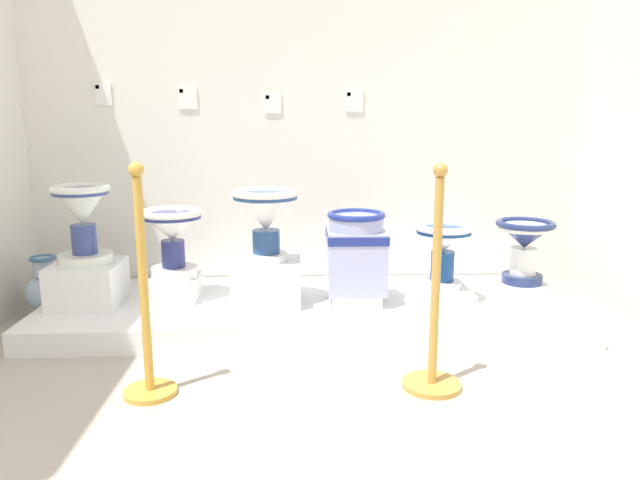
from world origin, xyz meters
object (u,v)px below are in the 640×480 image
object	(u,v)px
plinth_block_squat_floral	(88,284)
stanchion_post_near_left	(146,323)
plinth_block_slender_white	(267,282)
info_placard_fourth	(354,101)
antique_toilet_rightmost	(443,243)
antique_toilet_broad_patterned	(525,240)
decorative_vase_corner	(46,290)
info_placard_first	(103,94)
plinth_block_rightmost	(441,295)
antique_toilet_slender_white	(266,212)
plinth_block_broad_patterned	(521,288)
antique_toilet_central_ornate	(172,231)
stanchion_post_near_right	(434,326)
antique_toilet_squat_floral	(82,213)
plinth_block_pale_glazed	(355,296)
plinth_block_central_ornate	(175,288)
info_placard_third	(273,103)
info_placard_second	(188,98)
antique_toilet_pale_glazed	(356,250)

from	to	relation	value
plinth_block_squat_floral	stanchion_post_near_left	world-z (taller)	stanchion_post_near_left
plinth_block_slender_white	info_placard_fourth	xyz separation A→B (m)	(0.56, 0.60, 1.06)
antique_toilet_rightmost	antique_toilet_broad_patterned	size ratio (longest dim) A/B	0.98
antique_toilet_broad_patterned	decorative_vase_corner	bearing A→B (deg)	178.40
info_placard_first	plinth_block_squat_floral	bearing A→B (deg)	-87.67
plinth_block_squat_floral	plinth_block_rightmost	distance (m)	2.08
antique_toilet_slender_white	plinth_block_broad_patterned	size ratio (longest dim) A/B	1.36
antique_toilet_central_ornate	plinth_block_slender_white	size ratio (longest dim) A/B	1.05
plinth_block_squat_floral	stanchion_post_near_right	world-z (taller)	stanchion_post_near_right
antique_toilet_squat_floral	decorative_vase_corner	world-z (taller)	antique_toilet_squat_floral
info_placard_first	antique_toilet_broad_patterned	bearing A→B (deg)	-9.68
antique_toilet_central_ornate	info_placard_first	size ratio (longest dim) A/B	2.80
plinth_block_squat_floral	plinth_block_pale_glazed	size ratio (longest dim) A/B	1.23
plinth_block_central_ornate	stanchion_post_near_left	size ratio (longest dim) A/B	0.30
stanchion_post_near_left	antique_toilet_rightmost	bearing A→B (deg)	30.28
info_placard_first	stanchion_post_near_right	distance (m)	2.59
plinth_block_squat_floral	plinth_block_slender_white	xyz separation A→B (m)	(1.04, -0.01, 0.00)
info_placard_third	decorative_vase_corner	distance (m)	1.85
antique_toilet_rightmost	antique_toilet_broad_patterned	bearing A→B (deg)	15.58
plinth_block_slender_white	decorative_vase_corner	bearing A→B (deg)	170.69
antique_toilet_broad_patterned	info_placard_third	size ratio (longest dim) A/B	3.03
plinth_block_squat_floral	info_placard_second	size ratio (longest dim) A/B	2.65
plinth_block_squat_floral	info_placard_third	distance (m)	1.60
stanchion_post_near_left	info_placard_second	bearing A→B (deg)	92.12
antique_toilet_central_ornate	stanchion_post_near_left	size ratio (longest dim) A/B	0.40
decorative_vase_corner	info_placard_second	bearing A→B (deg)	23.12
plinth_block_broad_patterned	plinth_block_pale_glazed	bearing A→B (deg)	-172.35
antique_toilet_central_ornate	info_placard_third	distance (m)	1.07
plinth_block_rightmost	plinth_block_broad_patterned	xyz separation A→B (m)	(0.54, 0.15, -0.01)
plinth_block_central_ornate	info_placard_second	xyz separation A→B (m)	(0.03, 0.49, 1.14)
antique_toilet_pale_glazed	antique_toilet_squat_floral	bearing A→B (deg)	179.87
plinth_block_slender_white	plinth_block_rightmost	world-z (taller)	plinth_block_slender_white
plinth_block_central_ornate	info_placard_first	size ratio (longest dim) A/B	2.07
antique_toilet_squat_floral	stanchion_post_near_left	bearing A→B (deg)	-57.41
antique_toilet_squat_floral	plinth_block_pale_glazed	world-z (taller)	antique_toilet_squat_floral
stanchion_post_near_left	stanchion_post_near_right	xyz separation A→B (m)	(1.27, 0.03, -0.04)
plinth_block_slender_white	decorative_vase_corner	world-z (taller)	plinth_block_slender_white
antique_toilet_slender_white	antique_toilet_rightmost	distance (m)	1.05
antique_toilet_broad_patterned	info_placard_first	distance (m)	2.82
antique_toilet_central_ornate	info_placard_third	xyz separation A→B (m)	(0.59, 0.49, 0.75)
antique_toilet_broad_patterned	info_placard_third	bearing A→B (deg)	163.79
plinth_block_central_ornate	antique_toilet_central_ornate	world-z (taller)	antique_toilet_central_ornate
plinth_block_slender_white	antique_toilet_broad_patterned	distance (m)	1.59
plinth_block_rightmost	plinth_block_broad_patterned	bearing A→B (deg)	15.58
antique_toilet_pale_glazed	antique_toilet_rightmost	size ratio (longest dim) A/B	1.22
antique_toilet_rightmost	info_placard_first	xyz separation A→B (m)	(-2.10, 0.60, 0.87)
info_placard_fourth	stanchion_post_near_right	bearing A→B (deg)	-80.72
stanchion_post_near_left	plinth_block_rightmost	bearing A→B (deg)	30.28
plinth_block_pale_glazed	plinth_block_squat_floral	bearing A→B (deg)	179.87
plinth_block_rightmost	decorative_vase_corner	xyz separation A→B (m)	(-2.42, 0.23, -0.02)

